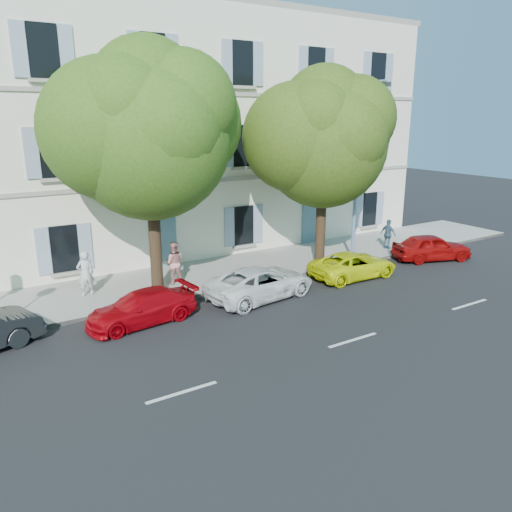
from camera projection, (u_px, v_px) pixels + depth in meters
ground at (282, 302)px, 19.42m from camera, size 90.00×90.00×0.00m
sidewalk at (227, 272)px, 23.04m from camera, size 36.00×4.50×0.15m
kerb at (252, 284)px, 21.26m from camera, size 36.00×0.16×0.16m
building at (173, 136)px, 26.13m from camera, size 28.00×7.00×12.00m
car_red_coupe at (142, 308)px, 17.34m from camera, size 4.09×2.02×1.14m
car_white_coupe at (261, 283)px, 19.75m from camera, size 4.84×2.73×1.28m
car_yellow_supercar at (353, 265)px, 22.30m from camera, size 4.19×2.01×1.15m
car_red_hatchback at (432, 247)px, 24.99m from camera, size 4.21×2.77×1.33m
tree_left at (149, 139)px, 18.40m from camera, size 6.05×6.05×9.37m
tree_right at (324, 145)px, 22.29m from camera, size 5.67×5.67×8.73m
street_lamp at (359, 162)px, 23.50m from camera, size 0.32×1.79×8.38m
pedestrian_a at (85, 274)px, 19.54m from camera, size 0.67×0.44×1.80m
pedestrian_b at (174, 263)px, 20.94m from camera, size 1.09×0.98×1.82m
pedestrian_c at (388, 234)px, 26.50m from camera, size 0.50×0.97×1.59m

